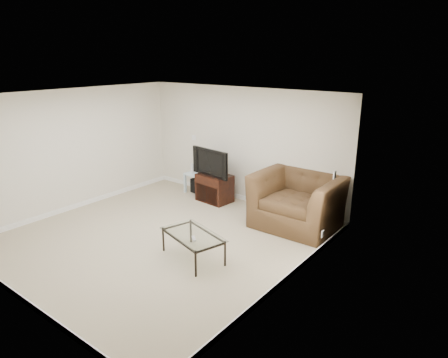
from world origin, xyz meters
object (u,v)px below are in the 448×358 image
Objects in this scene: tv_stand at (215,188)px; recliner at (299,192)px; television at (213,162)px; coffee_table at (193,246)px; side_table at (199,183)px; subwoofer at (200,185)px.

recliner is (2.09, -0.07, 0.38)m from tv_stand.
television is (-0.00, -0.03, 0.61)m from tv_stand.
side_table is at bearing 129.63° from coffee_table.
side_table is 3.23m from coffee_table.
television is at bearing -21.10° from side_table.
side_table is 2.82m from recliner.
tv_stand is 0.76× the size of television.
side_table is at bearing -150.69° from subwoofer.
coffee_table is (2.06, -2.49, -0.03)m from side_table.
tv_stand is 0.47× the size of recliner.
subwoofer is 0.31× the size of coffee_table.
tv_stand is at bearing 92.72° from television.
subwoofer is at bearing 164.15° from television.
side_table reaches higher than coffee_table.
television is at bearing -90.00° from tv_stand.
subwoofer is 2.80m from recliner.
recliner reaches higher than side_table.
recliner is 2.35m from coffee_table.
side_table reaches higher than subwoofer.
coffee_table is (-0.71, -2.19, -0.47)m from recliner.
television is 2.72m from coffee_table.
recliner reaches higher than tv_stand.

